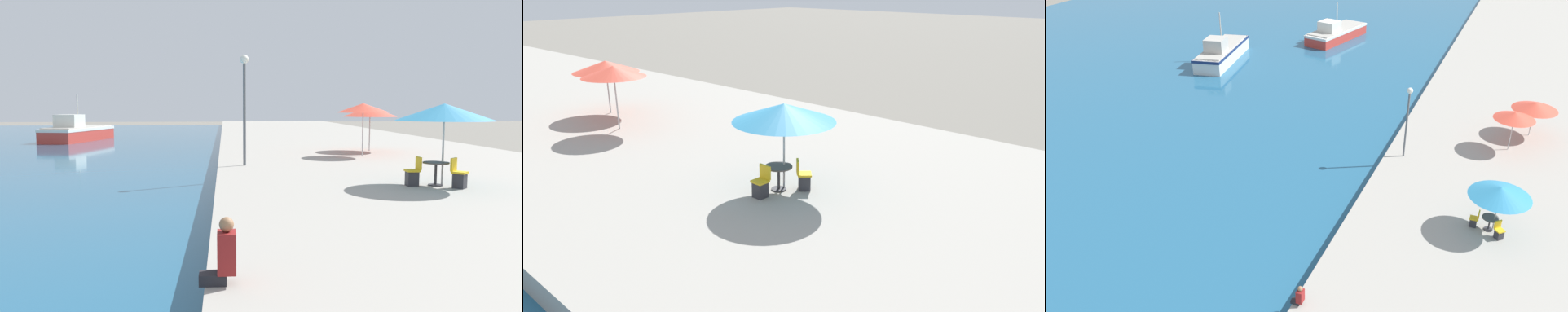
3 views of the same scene
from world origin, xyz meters
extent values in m
cube|color=#235B7F|center=(-28.00, 37.00, 0.02)|extent=(56.00, 90.00, 0.04)
cube|color=#A39E93|center=(8.00, 37.00, 0.34)|extent=(16.00, 90.00, 0.68)
cube|color=silver|center=(-20.37, 34.83, 0.72)|extent=(4.41, 9.35, 1.36)
cube|color=navy|center=(-20.37, 34.83, 1.28)|extent=(4.48, 9.45, 0.25)
cube|color=#ADA89E|center=(-20.37, 34.83, 1.45)|extent=(4.06, 8.60, 0.10)
cube|color=#B7B2A8|center=(-20.04, 33.29, 2.11)|extent=(2.18, 2.32, 1.22)
cylinder|color=#B7B2A8|center=(-20.37, 34.83, 3.13)|extent=(0.12, 0.12, 3.27)
cube|color=red|center=(-12.64, 46.30, 0.63)|extent=(4.54, 8.84, 1.18)
cube|color=silver|center=(-12.64, 46.30, 1.10)|extent=(4.61, 8.94, 0.25)
cube|color=#ADA89E|center=(-12.64, 46.30, 1.27)|extent=(4.18, 8.14, 0.10)
cube|color=silver|center=(-12.96, 44.86, 1.86)|extent=(2.30, 2.23, 1.07)
cylinder|color=#B7B2A8|center=(-12.64, 46.30, 2.75)|extent=(0.12, 0.12, 2.84)
cylinder|color=#B7B7B7|center=(7.04, 15.57, 1.77)|extent=(0.06, 0.06, 2.18)
cone|color=teal|center=(7.04, 15.57, 2.97)|extent=(2.98, 2.98, 0.52)
cylinder|color=#B7B7B7|center=(7.08, 24.93, 1.83)|extent=(0.06, 0.06, 2.30)
cone|color=#E04C38|center=(7.08, 24.93, 3.05)|extent=(2.56, 2.56, 0.45)
cylinder|color=#B7B7B7|center=(8.23, 27.68, 1.70)|extent=(0.06, 0.06, 2.04)
cone|color=#E04C38|center=(8.23, 27.68, 2.83)|extent=(2.94, 2.94, 0.51)
cylinder|color=#333338|center=(6.85, 15.60, 0.70)|extent=(0.44, 0.44, 0.04)
cylinder|color=#333338|center=(6.85, 15.60, 1.03)|extent=(0.08, 0.08, 0.70)
cylinder|color=#4C4742|center=(6.85, 15.60, 1.40)|extent=(0.80, 0.80, 0.04)
cube|color=#2D2D33|center=(6.10, 15.61, 0.90)|extent=(0.34, 0.34, 0.45)
cube|color=gold|center=(6.10, 15.61, 1.16)|extent=(0.40, 0.40, 0.06)
cube|color=gold|center=(6.30, 15.60, 1.39)|extent=(0.06, 0.40, 0.40)
cube|color=#2D2D33|center=(7.37, 15.06, 0.90)|extent=(0.48, 0.48, 0.45)
cube|color=gold|center=(7.37, 15.06, 1.16)|extent=(0.57, 0.57, 0.06)
cube|color=gold|center=(7.23, 15.21, 1.39)|extent=(0.33, 0.32, 0.40)
cube|color=#232328|center=(0.11, 7.29, 0.76)|extent=(0.39, 0.28, 0.16)
cube|color=maroon|center=(0.31, 7.29, 1.13)|extent=(0.26, 0.36, 0.58)
sphere|color=#9E704C|center=(0.31, 7.29, 1.52)|extent=(0.21, 0.21, 0.21)
cylinder|color=#565B60|center=(1.12, 21.41, 2.78)|extent=(0.12, 0.12, 4.20)
sphere|color=white|center=(1.12, 21.41, 5.06)|extent=(0.36, 0.36, 0.36)
camera|label=1|loc=(0.29, 0.35, 3.18)|focal=35.00mm
camera|label=2|loc=(-3.13, 6.12, 6.46)|focal=35.00mm
camera|label=3|loc=(6.64, -6.67, 16.09)|focal=35.00mm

